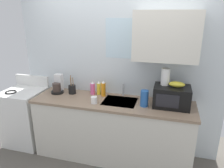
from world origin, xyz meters
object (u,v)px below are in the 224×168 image
object	(u,v)px
cereal_canister	(144,98)
dish_soap_bottle_orange	(103,89)
microwave	(172,96)
coffee_maker	(58,86)
paper_towel_roll	(165,77)
dish_soap_bottle_yellow	(99,88)
banana_bunch	(177,84)
mug_white	(94,100)
utensil_crock	(72,89)
dish_soap_bottle_pink	(93,88)
stove_range	(26,116)

from	to	relation	value
cereal_canister	dish_soap_bottle_orange	bearing A→B (deg)	161.98
microwave	coffee_maker	xyz separation A→B (m)	(-1.68, 0.06, -0.03)
cereal_canister	paper_towel_roll	bearing A→B (deg)	32.01
paper_towel_roll	dish_soap_bottle_yellow	bearing A→B (deg)	173.83
microwave	banana_bunch	xyz separation A→B (m)	(0.05, 0.00, 0.17)
mug_white	utensil_crock	size ratio (longest dim) A/B	0.32
dish_soap_bottle_yellow	mug_white	bearing A→B (deg)	-82.01
mug_white	paper_towel_roll	bearing A→B (deg)	14.85
microwave	paper_towel_roll	bearing A→B (deg)	152.62
microwave	utensil_crock	size ratio (longest dim) A/B	1.56
dish_soap_bottle_orange	utensil_crock	bearing A→B (deg)	-176.06
dish_soap_bottle_pink	paper_towel_roll	bearing A→B (deg)	-4.34
mug_white	microwave	bearing A→B (deg)	10.63
dish_soap_bottle_pink	cereal_canister	world-z (taller)	cereal_canister
banana_bunch	dish_soap_bottle_pink	distance (m)	1.22
coffee_maker	cereal_canister	size ratio (longest dim) A/B	1.29
microwave	dish_soap_bottle_pink	bearing A→B (deg)	173.47
dish_soap_bottle_orange	dish_soap_bottle_pink	world-z (taller)	dish_soap_bottle_orange
paper_towel_roll	utensil_crock	distance (m)	1.39
banana_bunch	dish_soap_bottle_yellow	world-z (taller)	banana_bunch
stove_range	utensil_crock	xyz separation A→B (m)	(0.81, 0.12, 0.51)
microwave	utensil_crock	xyz separation A→B (m)	(-1.45, 0.07, -0.06)
coffee_maker	mug_white	bearing A→B (deg)	-20.13
dish_soap_bottle_orange	cereal_canister	bearing A→B (deg)	-18.02
coffee_maker	mug_white	world-z (taller)	coffee_maker
dish_soap_bottle_yellow	stove_range	bearing A→B (deg)	-170.63
microwave	dish_soap_bottle_yellow	distance (m)	1.06
microwave	dish_soap_bottle_pink	distance (m)	1.15
cereal_canister	utensil_crock	distance (m)	1.13
coffee_maker	dish_soap_bottle_pink	distance (m)	0.54
paper_towel_roll	dish_soap_bottle_pink	world-z (taller)	paper_towel_roll
stove_range	mug_white	bearing A→B (deg)	-6.51
coffee_maker	cereal_canister	world-z (taller)	coffee_maker
dish_soap_bottle_orange	utensil_crock	xyz separation A→B (m)	(-0.49, -0.03, -0.04)
dish_soap_bottle_orange	cereal_canister	xyz separation A→B (m)	(0.62, -0.20, -0.00)
stove_range	cereal_canister	size ratio (longest dim) A/B	4.97
microwave	cereal_canister	bearing A→B (deg)	-163.83
stove_range	microwave	bearing A→B (deg)	1.14
paper_towel_roll	dish_soap_bottle_yellow	distance (m)	1.00
stove_range	microwave	xyz separation A→B (m)	(2.26, 0.04, 0.58)
banana_bunch	dish_soap_bottle_orange	size ratio (longest dim) A/B	0.85
paper_towel_roll	cereal_canister	xyz separation A→B (m)	(-0.24, -0.15, -0.27)
coffee_maker	dish_soap_bottle_yellow	world-z (taller)	coffee_maker
dish_soap_bottle_pink	mug_white	size ratio (longest dim) A/B	2.13
cereal_canister	mug_white	size ratio (longest dim) A/B	2.29
stove_range	dish_soap_bottle_orange	size ratio (longest dim) A/B	4.58
stove_range	mug_white	size ratio (longest dim) A/B	11.37
coffee_maker	cereal_canister	bearing A→B (deg)	-6.73
cereal_canister	dish_soap_bottle_yellow	bearing A→B (deg)	160.46
banana_bunch	paper_towel_roll	world-z (taller)	paper_towel_roll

